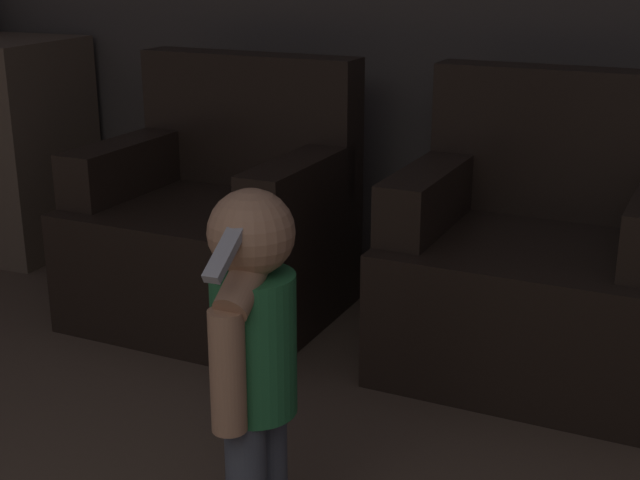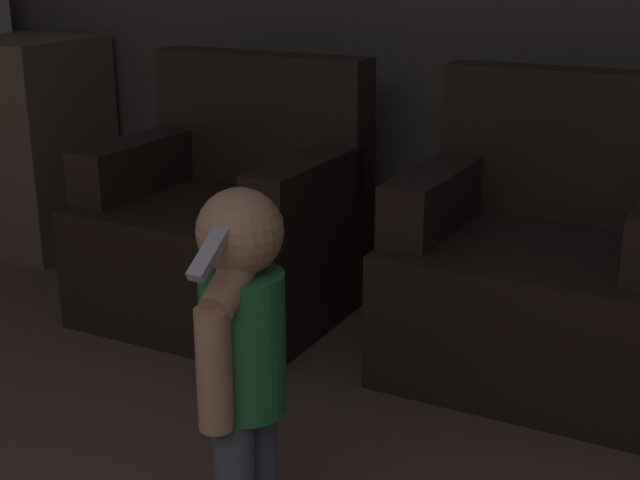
{
  "view_description": "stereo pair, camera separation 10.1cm",
  "coord_description": "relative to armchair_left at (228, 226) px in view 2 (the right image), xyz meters",
  "views": [
    {
      "loc": [
        0.59,
        0.94,
        1.34
      ],
      "look_at": [
        -0.27,
        3.14,
        0.56
      ],
      "focal_mm": 50.0,
      "sensor_mm": 36.0,
      "label": 1
    },
    {
      "loc": [
        0.69,
        0.98,
        1.34
      ],
      "look_at": [
        -0.27,
        3.14,
        0.56
      ],
      "focal_mm": 50.0,
      "sensor_mm": 36.0,
      "label": 2
    }
  ],
  "objects": [
    {
      "name": "armchair_right",
      "position": [
        1.19,
        -0.0,
        0.0
      ],
      "size": [
        0.95,
        0.86,
        0.95
      ],
      "rotation": [
        0.0,
        0.0,
        -0.07
      ],
      "color": "black",
      "rests_on": "ground_plane"
    },
    {
      "name": "person_toddler",
      "position": [
        0.74,
        -1.24,
        0.17
      ],
      "size": [
        0.19,
        0.34,
        0.86
      ],
      "rotation": [
        0.0,
        0.0,
        -1.62
      ],
      "color": "#474C56",
      "rests_on": "ground_plane"
    },
    {
      "name": "armchair_left",
      "position": [
        0.0,
        0.0,
        0.0
      ],
      "size": [
        0.95,
        0.85,
        0.95
      ],
      "rotation": [
        0.0,
        0.0,
        -0.07
      ],
      "color": "black",
      "rests_on": "ground_plane"
    }
  ]
}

